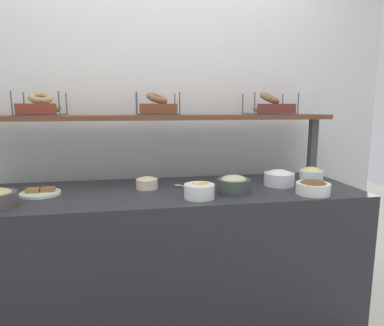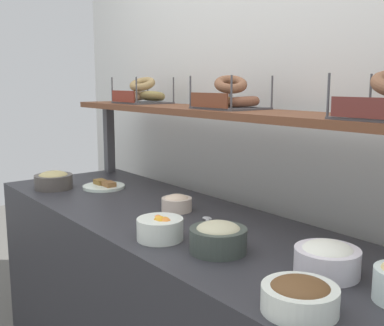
# 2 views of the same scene
# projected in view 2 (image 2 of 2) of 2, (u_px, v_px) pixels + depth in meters

# --- Properties ---
(back_wall) EXTENTS (3.48, 0.06, 2.40)m
(back_wall) POSITION_uv_depth(u_px,v_px,m) (274.00, 125.00, 2.17)
(back_wall) COLOR silver
(back_wall) RESTS_ON ground_plane
(deli_counter) EXTENTS (2.28, 0.70, 0.85)m
(deli_counter) POSITION_uv_depth(u_px,v_px,m) (179.00, 317.00, 1.97)
(deli_counter) COLOR #2D2D33
(deli_counter) RESTS_ON ground_plane
(shelf_riser_left) EXTENTS (0.05, 0.05, 0.40)m
(shelf_riser_left) POSITION_uv_depth(u_px,v_px,m) (109.00, 139.00, 2.87)
(shelf_riser_left) COLOR #4C4C51
(shelf_riser_left) RESTS_ON deli_counter
(upper_shelf) EXTENTS (2.24, 0.32, 0.03)m
(upper_shelf) POSITION_uv_depth(u_px,v_px,m) (230.00, 113.00, 1.99)
(upper_shelf) COLOR brown
(upper_shelf) RESTS_ON shelf_riser_left
(bowl_potato_salad) EXTENTS (0.13, 0.13, 0.07)m
(bowl_potato_salad) POSITION_uv_depth(u_px,v_px,m) (177.00, 203.00, 2.00)
(bowl_potato_salad) COLOR beige
(bowl_potato_salad) RESTS_ON deli_counter
(bowl_chocolate_spread) EXTENTS (0.19, 0.19, 0.08)m
(bowl_chocolate_spread) POSITION_uv_depth(u_px,v_px,m) (300.00, 296.00, 1.12)
(bowl_chocolate_spread) COLOR white
(bowl_chocolate_spread) RESTS_ON deli_counter
(bowl_tuna_salad) EXTENTS (0.19, 0.19, 0.10)m
(bowl_tuna_salad) POSITION_uv_depth(u_px,v_px,m) (218.00, 237.00, 1.52)
(bowl_tuna_salad) COLOR #3E4841
(bowl_tuna_salad) RESTS_ON deli_counter
(bowl_cream_cheese) EXTENTS (0.19, 0.19, 0.10)m
(bowl_cream_cheese) POSITION_uv_depth(u_px,v_px,m) (327.00, 258.00, 1.34)
(bowl_cream_cheese) COLOR white
(bowl_cream_cheese) RESTS_ON deli_counter
(bowl_hummus) EXTENTS (0.19, 0.19, 0.09)m
(bowl_hummus) POSITION_uv_depth(u_px,v_px,m) (54.00, 180.00, 2.43)
(bowl_hummus) COLOR #4D4742
(bowl_hummus) RESTS_ON deli_counter
(bowl_fruit_salad) EXTENTS (0.16, 0.16, 0.09)m
(bowl_fruit_salad) POSITION_uv_depth(u_px,v_px,m) (160.00, 228.00, 1.64)
(bowl_fruit_salad) COLOR white
(bowl_fruit_salad) RESTS_ON deli_counter
(serving_plate_white) EXTENTS (0.22, 0.22, 0.04)m
(serving_plate_white) POSITION_uv_depth(u_px,v_px,m) (104.00, 186.00, 2.44)
(serving_plate_white) COLOR white
(serving_plate_white) RESTS_ON deli_counter
(serving_spoon_near_plate) EXTENTS (0.15, 0.12, 0.01)m
(serving_spoon_near_plate) POSITION_uv_depth(u_px,v_px,m) (207.00, 221.00, 1.83)
(serving_spoon_near_plate) COLOR #B7B7BC
(serving_spoon_near_plate) RESTS_ON deli_counter
(bagel_basket_everything) EXTENTS (0.28, 0.26, 0.15)m
(bagel_basket_everything) POSITION_uv_depth(u_px,v_px,m) (142.00, 94.00, 2.55)
(bagel_basket_everything) COLOR #4C4C51
(bagel_basket_everything) RESTS_ON upper_shelf
(bagel_basket_cinnamon_raisin) EXTENTS (0.28, 0.26, 0.15)m
(bagel_basket_cinnamon_raisin) POSITION_uv_depth(u_px,v_px,m) (230.00, 98.00, 2.00)
(bagel_basket_cinnamon_raisin) COLOR #4C4C51
(bagel_basket_cinnamon_raisin) RESTS_ON upper_shelf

